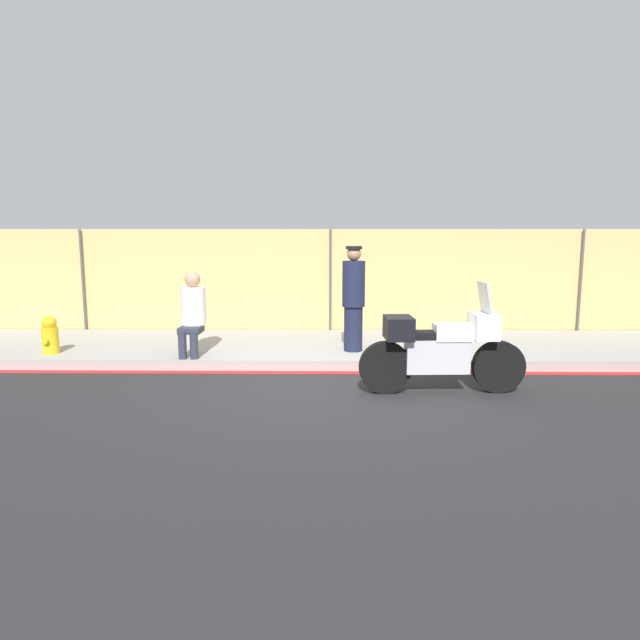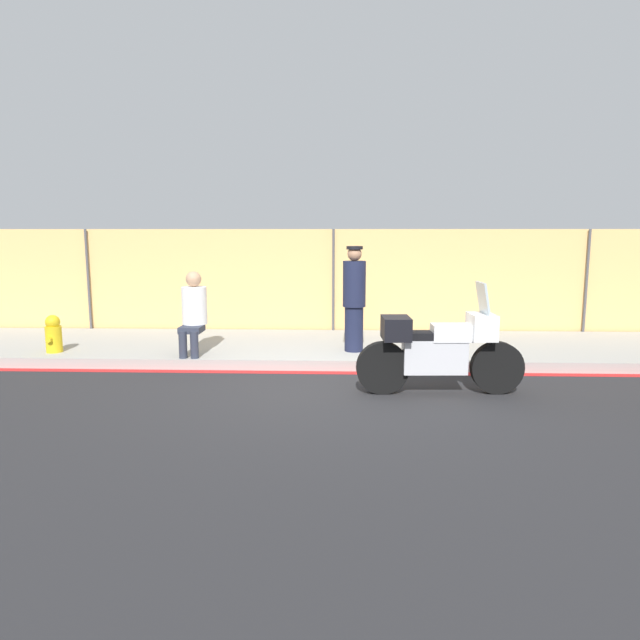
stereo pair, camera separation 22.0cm
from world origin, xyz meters
TOP-DOWN VIEW (x-y plane):
  - ground_plane at (0.00, 0.00)m, footprint 120.00×120.00m
  - sidewalk at (0.00, 2.52)m, footprint 37.34×2.84m
  - curb_paint_stripe at (0.00, 1.01)m, footprint 37.34×0.18m
  - storefront_fence at (0.00, 4.03)m, footprint 35.47×0.17m
  - motorcycle at (1.47, -0.06)m, footprint 2.24×0.55m
  - officer_standing at (0.38, 1.88)m, footprint 0.38×0.38m
  - person_seated_on_curb at (-2.25, 1.58)m, footprint 0.41×0.70m
  - fire_hydrant at (-4.61, 1.59)m, footprint 0.26×0.32m

SIDE VIEW (x-z plane):
  - ground_plane at x=0.00m, z-range 0.00..0.00m
  - curb_paint_stripe at x=0.00m, z-range 0.00..0.01m
  - sidewalk at x=0.00m, z-range 0.00..0.17m
  - fire_hydrant at x=-4.61m, z-range 0.16..0.78m
  - motorcycle at x=1.47m, z-range -0.14..1.36m
  - person_seated_on_curb at x=-2.25m, z-range 0.24..1.58m
  - officer_standing at x=0.38m, z-range 0.19..1.94m
  - storefront_fence at x=0.00m, z-range 0.00..2.20m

